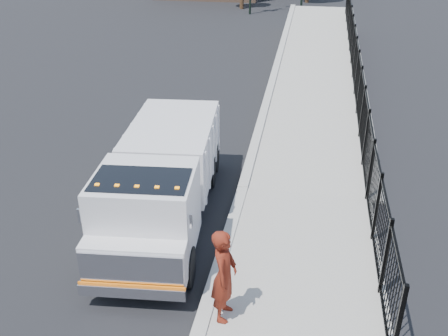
# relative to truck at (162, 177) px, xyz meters

# --- Properties ---
(ground) EXTENTS (120.00, 120.00, 0.00)m
(ground) POSITION_rel_truck_xyz_m (1.80, -1.97, -1.35)
(ground) COLOR black
(ground) RESTS_ON ground
(ramp) EXTENTS (3.95, 24.06, 3.19)m
(ramp) POSITION_rel_truck_xyz_m (3.93, 14.03, -1.35)
(ramp) COLOR #9E998E
(ramp) RESTS_ON ground
(iron_fence) EXTENTS (0.10, 28.00, 1.80)m
(iron_fence) POSITION_rel_truck_xyz_m (5.35, 10.03, -0.45)
(iron_fence) COLOR black
(iron_fence) RESTS_ON ground
(truck) EXTENTS (2.88, 7.19, 2.40)m
(truck) POSITION_rel_truck_xyz_m (0.00, 0.00, 0.00)
(truck) COLOR black
(truck) RESTS_ON ground
(worker) EXTENTS (0.51, 0.75, 2.01)m
(worker) POSITION_rel_truck_xyz_m (2.20, -3.25, -0.23)
(worker) COLOR maroon
(worker) RESTS_ON sidewalk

